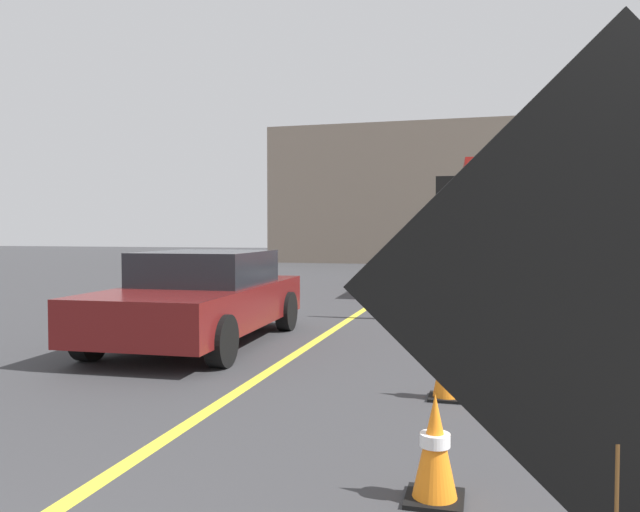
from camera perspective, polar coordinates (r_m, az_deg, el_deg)
lane_center_stripe at (r=7.15m, az=-6.01°, el=-11.33°), size 0.14×36.00×0.01m
roadwork_sign at (r=2.05m, az=25.73°, el=-3.89°), size 1.59×0.42×2.33m
arrow_board_trailer at (r=11.69m, az=14.47°, el=-3.71°), size 1.60×1.85×2.70m
box_truck at (r=17.98m, az=16.59°, el=2.67°), size 2.73×6.89×3.42m
pickup_car at (r=9.50m, az=-10.82°, el=-3.73°), size 2.19×4.53×1.38m
highway_guide_sign at (r=26.14m, az=19.96°, el=5.94°), size 2.78×0.35×5.00m
far_building_block at (r=36.04m, az=11.63°, el=5.38°), size 18.72×8.23×7.34m
traffic_cone_near_sign at (r=4.09m, az=10.54°, el=-17.03°), size 0.36×0.36×0.68m
traffic_cone_mid_lane at (r=6.41m, az=11.63°, el=-9.52°), size 0.36×0.36×0.77m
traffic_cone_far_lane at (r=9.04m, az=12.66°, el=-6.65°), size 0.36×0.36×0.59m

